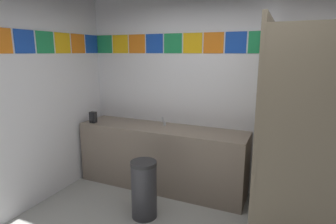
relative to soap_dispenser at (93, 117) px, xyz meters
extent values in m
cube|color=silver|center=(1.77, 0.49, 0.44)|extent=(3.96, 0.08, 2.78)
cube|color=#1E8C4C|center=(-0.06, 0.44, 1.04)|extent=(0.26, 0.01, 0.26)
cube|color=yellow|center=(0.22, 0.44, 1.04)|extent=(0.26, 0.01, 0.26)
cube|color=orange|center=(0.50, 0.44, 1.04)|extent=(0.26, 0.01, 0.26)
cube|color=#1947B7|center=(0.78, 0.44, 1.04)|extent=(0.26, 0.01, 0.26)
cube|color=#1E8C4C|center=(1.07, 0.44, 1.04)|extent=(0.26, 0.01, 0.26)
cube|color=yellow|center=(1.35, 0.44, 1.04)|extent=(0.26, 0.01, 0.26)
cube|color=orange|center=(1.63, 0.44, 1.04)|extent=(0.26, 0.01, 0.26)
cube|color=#1947B7|center=(1.92, 0.44, 1.04)|extent=(0.26, 0.01, 0.26)
cube|color=#1E8C4C|center=(2.20, 0.44, 1.04)|extent=(0.26, 0.01, 0.26)
cube|color=yellow|center=(2.48, 0.44, 1.04)|extent=(0.26, 0.01, 0.26)
cube|color=orange|center=(2.76, 0.44, 1.04)|extent=(0.26, 0.01, 0.26)
cube|color=orange|center=(-0.20, -1.14, 1.04)|extent=(0.01, 0.26, 0.26)
cube|color=#1947B7|center=(-0.20, -0.85, 1.04)|extent=(0.01, 0.26, 0.26)
cube|color=#1E8C4C|center=(-0.20, -0.56, 1.04)|extent=(0.01, 0.26, 0.26)
cube|color=yellow|center=(-0.20, -0.28, 1.04)|extent=(0.01, 0.26, 0.26)
cube|color=orange|center=(-0.20, 0.01, 1.04)|extent=(0.01, 0.26, 0.26)
cube|color=#1947B7|center=(-0.20, 0.30, 1.04)|extent=(0.01, 0.26, 0.26)
cube|color=gray|center=(1.02, 0.16, -0.51)|extent=(2.34, 0.57, 0.87)
cube|color=gray|center=(1.02, 0.43, -0.12)|extent=(2.34, 0.03, 0.08)
cylinder|color=white|center=(1.02, 0.13, -0.13)|extent=(0.34, 0.34, 0.10)
cylinder|color=silver|center=(1.02, 0.27, -0.05)|extent=(0.04, 0.04, 0.05)
cylinder|color=silver|center=(1.02, 0.22, 0.02)|extent=(0.02, 0.06, 0.09)
cube|color=black|center=(0.00, 0.00, 0.00)|extent=(0.09, 0.07, 0.16)
cylinder|color=black|center=(0.00, -0.04, -0.06)|extent=(0.02, 0.02, 0.03)
cube|color=#726651|center=(2.37, -0.27, 0.14)|extent=(0.04, 1.45, 2.17)
cube|color=#726651|center=(2.82, -0.98, 0.14)|extent=(0.90, 0.04, 1.99)
cylinder|color=silver|center=(2.39, -0.98, 0.24)|extent=(0.02, 0.02, 0.10)
cylinder|color=white|center=(3.00, -0.08, -0.75)|extent=(0.38, 0.38, 0.40)
torus|color=white|center=(3.00, -0.08, -0.53)|extent=(0.39, 0.39, 0.05)
cube|color=white|center=(3.00, 0.13, -0.38)|extent=(0.34, 0.17, 0.34)
cylinder|color=#333338|center=(1.15, -0.59, -0.63)|extent=(0.29, 0.29, 0.64)
cylinder|color=#262628|center=(1.15, -0.59, -0.29)|extent=(0.30, 0.30, 0.04)
camera|label=1|loc=(2.58, -3.14, 0.92)|focal=29.64mm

